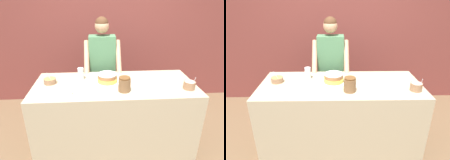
# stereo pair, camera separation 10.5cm
# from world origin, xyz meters

# --- Properties ---
(wall_back) EXTENTS (10.00, 0.05, 2.60)m
(wall_back) POSITION_xyz_m (0.00, 1.87, 1.30)
(wall_back) COLOR brown
(wall_back) RESTS_ON ground_plane
(counter) EXTENTS (1.93, 0.81, 0.94)m
(counter) POSITION_xyz_m (0.00, 0.41, 0.47)
(counter) COLOR tan
(counter) RESTS_ON ground_plane
(person_baker) EXTENTS (0.51, 0.46, 1.65)m
(person_baker) POSITION_xyz_m (-0.13, 1.04, 1.00)
(person_baker) COLOR #2D2D38
(person_baker) RESTS_ON ground_plane
(cake) EXTENTS (0.34, 0.34, 0.11)m
(cake) POSITION_xyz_m (-0.08, 0.45, 0.99)
(cake) COLOR silver
(cake) RESTS_ON counter
(frosting_bowl_pink) EXTENTS (0.13, 0.13, 0.15)m
(frosting_bowl_pink) POSITION_xyz_m (0.83, 0.22, 0.99)
(frosting_bowl_pink) COLOR #936B4C
(frosting_bowl_pink) RESTS_ON counter
(frosting_bowl_olive) EXTENTS (0.14, 0.14, 0.16)m
(frosting_bowl_olive) POSITION_xyz_m (-0.77, 0.47, 0.98)
(frosting_bowl_olive) COLOR #936B4C
(frosting_bowl_olive) RESTS_ON counter
(drinking_glass) EXTENTS (0.08, 0.08, 0.15)m
(drinking_glass) POSITION_xyz_m (-0.41, 0.58, 1.02)
(drinking_glass) COLOR silver
(drinking_glass) RESTS_ON counter
(ceramic_plate) EXTENTS (0.24, 0.24, 0.01)m
(ceramic_plate) POSITION_xyz_m (-0.59, 0.21, 0.95)
(ceramic_plate) COLOR silver
(ceramic_plate) RESTS_ON counter
(stoneware_jar) EXTENTS (0.13, 0.13, 0.17)m
(stoneware_jar) POSITION_xyz_m (0.09, 0.21, 1.02)
(stoneware_jar) COLOR brown
(stoneware_jar) RESTS_ON counter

